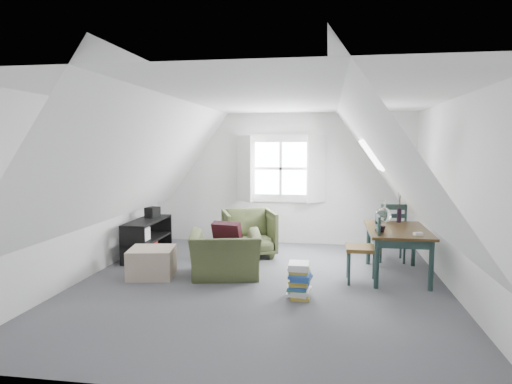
% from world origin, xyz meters
% --- Properties ---
extents(floor, '(5.50, 5.50, 0.00)m').
position_xyz_m(floor, '(0.00, 0.00, 0.00)').
color(floor, '#4E4F54').
rests_on(floor, ground).
extents(ceiling, '(5.50, 5.50, 0.00)m').
position_xyz_m(ceiling, '(0.00, 0.00, 2.50)').
color(ceiling, white).
rests_on(ceiling, wall_back).
extents(wall_back, '(5.00, 0.00, 5.00)m').
position_xyz_m(wall_back, '(0.00, 2.75, 1.25)').
color(wall_back, silver).
rests_on(wall_back, ground).
extents(wall_front, '(5.00, 0.00, 5.00)m').
position_xyz_m(wall_front, '(0.00, -2.75, 1.25)').
color(wall_front, silver).
rests_on(wall_front, ground).
extents(wall_left, '(0.00, 5.50, 5.50)m').
position_xyz_m(wall_left, '(-2.50, 0.00, 1.25)').
color(wall_left, silver).
rests_on(wall_left, ground).
extents(wall_right, '(0.00, 5.50, 5.50)m').
position_xyz_m(wall_right, '(2.50, 0.00, 1.25)').
color(wall_right, silver).
rests_on(wall_right, ground).
extents(slope_left, '(3.19, 5.50, 4.48)m').
position_xyz_m(slope_left, '(-1.55, 0.00, 1.78)').
color(slope_left, white).
rests_on(slope_left, wall_left).
extents(slope_right, '(3.19, 5.50, 4.48)m').
position_xyz_m(slope_right, '(1.55, 0.00, 1.78)').
color(slope_right, white).
rests_on(slope_right, wall_right).
extents(dormer_window, '(1.71, 0.35, 1.30)m').
position_xyz_m(dormer_window, '(0.00, 2.68, 1.45)').
color(dormer_window, white).
rests_on(dormer_window, wall_back).
extents(skylight, '(0.35, 0.75, 0.47)m').
position_xyz_m(skylight, '(1.55, 1.30, 1.75)').
color(skylight, white).
rests_on(skylight, slope_right).
extents(armchair_near, '(1.16, 1.07, 0.65)m').
position_xyz_m(armchair_near, '(-0.55, 0.32, 0.00)').
color(armchair_near, '#434C2A').
rests_on(armchair_near, floor).
extents(armchair_far, '(1.09, 1.11, 0.79)m').
position_xyz_m(armchair_far, '(-0.43, 1.62, 0.00)').
color(armchair_far, '#434C2A').
rests_on(armchair_far, floor).
extents(throw_pillow, '(0.47, 0.33, 0.44)m').
position_xyz_m(throw_pillow, '(-0.55, 0.47, 0.57)').
color(throw_pillow, '#370F19').
rests_on(throw_pillow, armchair_near).
extents(ottoman, '(0.72, 0.72, 0.42)m').
position_xyz_m(ottoman, '(-1.60, 0.17, 0.21)').
color(ottoman, tan).
rests_on(ottoman, floor).
extents(dining_table, '(0.84, 1.40, 0.70)m').
position_xyz_m(dining_table, '(1.90, 0.73, 0.61)').
color(dining_table, '#322210').
rests_on(dining_table, floor).
extents(demijohn, '(0.24, 0.24, 0.34)m').
position_xyz_m(demijohn, '(1.75, 1.18, 0.84)').
color(demijohn, silver).
rests_on(demijohn, dining_table).
extents(vase_twigs, '(0.07, 0.08, 0.55)m').
position_xyz_m(vase_twigs, '(2.00, 1.28, 0.82)').
color(vase_twigs, black).
rests_on(vase_twigs, dining_table).
extents(cup, '(0.10, 0.10, 0.09)m').
position_xyz_m(cup, '(1.65, 0.43, 0.70)').
color(cup, black).
rests_on(cup, dining_table).
extents(paper_box, '(0.13, 0.11, 0.04)m').
position_xyz_m(paper_box, '(2.10, 0.28, 0.72)').
color(paper_box, white).
rests_on(paper_box, dining_table).
extents(dining_chair_far, '(0.45, 0.45, 0.97)m').
position_xyz_m(dining_chair_far, '(1.94, 1.61, 0.50)').
color(dining_chair_far, brown).
rests_on(dining_chair_far, floor).
extents(dining_chair_near, '(0.45, 0.45, 0.95)m').
position_xyz_m(dining_chair_near, '(1.42, 0.36, 0.49)').
color(dining_chair_near, brown).
rests_on(dining_chair_near, floor).
extents(media_shelf, '(0.42, 1.25, 0.64)m').
position_xyz_m(media_shelf, '(-2.11, 1.21, 0.29)').
color(media_shelf, black).
rests_on(media_shelf, floor).
extents(electronics_box, '(0.23, 0.28, 0.19)m').
position_xyz_m(electronics_box, '(-2.11, 1.50, 0.72)').
color(electronics_box, black).
rests_on(electronics_box, media_shelf).
extents(magazine_stack, '(0.33, 0.39, 0.44)m').
position_xyz_m(magazine_stack, '(0.56, -0.42, 0.22)').
color(magazine_stack, '#B29933').
rests_on(magazine_stack, floor).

